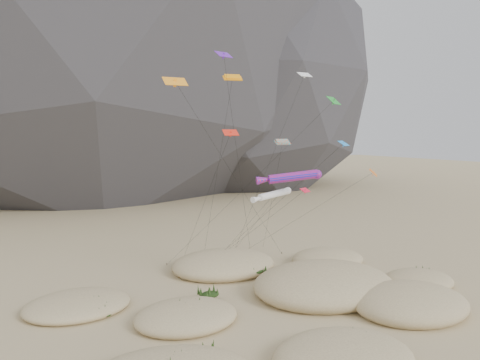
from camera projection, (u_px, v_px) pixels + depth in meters
The scene contains 9 objects.
ground at pixel (317, 311), 49.83m from camera, with size 500.00×500.00×0.00m, color #CCB789.
dunes at pixel (287, 296), 52.11m from camera, with size 48.57×39.56×4.46m.
dune_grass at pixel (302, 292), 53.03m from camera, with size 42.13×25.87×1.57m.
kite_stakes at pixel (229, 257), 70.52m from camera, with size 17.93×4.41×0.30m.
rainbow_tube_kite at pixel (291, 177), 54.89m from camera, with size 7.55×20.40×14.58m.
white_tube_kite at pixel (273, 195), 56.60m from camera, with size 6.74×13.65×12.09m.
orange_parafoil at pixel (232, 80), 61.99m from camera, with size 2.68×9.05×26.63m.
multi_parafoil at pixel (282, 145), 57.32m from camera, with size 9.26×17.45×18.15m.
delta_kites at pixel (288, 119), 59.99m from camera, with size 30.04×19.15×28.59m.
Camera 1 is at (-31.28, -37.50, 18.99)m, focal length 35.00 mm.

